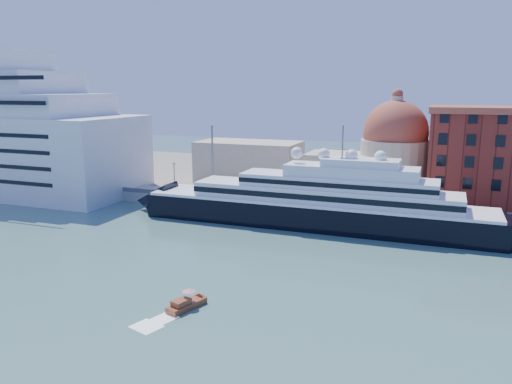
% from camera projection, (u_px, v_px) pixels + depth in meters
% --- Properties ---
extents(ground, '(400.00, 400.00, 0.00)m').
position_uv_depth(ground, '(234.00, 253.00, 90.86)').
color(ground, '#38615F').
rests_on(ground, ground).
extents(quay, '(180.00, 10.00, 2.50)m').
position_uv_depth(quay, '(289.00, 206.00, 121.72)').
color(quay, gray).
rests_on(quay, ground).
extents(land, '(260.00, 72.00, 2.00)m').
position_uv_depth(land, '(327.00, 179.00, 159.30)').
color(land, slate).
rests_on(land, ground).
extents(quay_fence, '(180.00, 0.10, 1.20)m').
position_uv_depth(quay_fence, '(284.00, 203.00, 117.23)').
color(quay_fence, slate).
rests_on(quay_fence, quay).
extents(superyacht, '(86.08, 11.93, 25.72)m').
position_uv_depth(superyacht, '(303.00, 205.00, 108.74)').
color(superyacht, black).
rests_on(superyacht, ground).
extents(service_barge, '(13.90, 8.00, 2.97)m').
position_uv_depth(service_barge, '(56.00, 200.00, 129.99)').
color(service_barge, white).
rests_on(service_barge, ground).
extents(water_taxi, '(3.73, 6.29, 2.83)m').
position_uv_depth(water_taxi, '(186.00, 304.00, 67.73)').
color(water_taxi, maroon).
rests_on(water_taxi, ground).
extents(church, '(66.00, 18.00, 25.50)m').
position_uv_depth(church, '(336.00, 156.00, 139.24)').
color(church, beige).
rests_on(church, land).
extents(lamp_posts, '(120.80, 2.40, 18.00)m').
position_uv_depth(lamp_posts, '(238.00, 170.00, 122.81)').
color(lamp_posts, slate).
rests_on(lamp_posts, quay).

